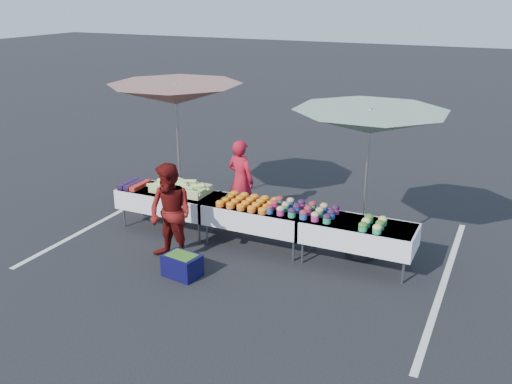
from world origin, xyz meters
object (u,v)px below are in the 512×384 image
at_px(table_center, 256,215).
at_px(umbrella_left, 176,95).
at_px(table_right, 357,232).
at_px(vendor, 241,180).
at_px(storage_bin, 182,265).
at_px(customer, 171,214).
at_px(umbrella_right, 370,123).
at_px(table_left, 168,199).

height_order(table_center, umbrella_left, umbrella_left).
relative_size(table_right, vendor, 1.17).
distance_m(table_center, storage_bin, 1.67).
bearing_deg(storage_bin, customer, 146.40).
height_order(vendor, umbrella_left, umbrella_left).
distance_m(table_center, customer, 1.52).
distance_m(vendor, customer, 2.12).
height_order(umbrella_left, umbrella_right, umbrella_left).
xyz_separation_m(table_left, table_right, (3.60, 0.00, 0.00)).
height_order(table_right, customer, customer).
bearing_deg(customer, umbrella_left, 128.03).
distance_m(vendor, umbrella_right, 3.04).
xyz_separation_m(table_right, storage_bin, (-2.37, -1.51, -0.40)).
xyz_separation_m(table_left, customer, (0.79, -1.11, 0.25)).
bearing_deg(storage_bin, vendor, 104.02).
bearing_deg(table_right, customer, -158.52).
bearing_deg(table_right, storage_bin, -147.42).
bearing_deg(vendor, storage_bin, 108.00).
xyz_separation_m(table_left, umbrella_right, (3.58, 0.40, 1.71)).
relative_size(vendor, umbrella_right, 0.49).
relative_size(table_right, umbrella_left, 0.58).
bearing_deg(umbrella_right, vendor, 166.85).
bearing_deg(table_center, umbrella_right, 12.66).
xyz_separation_m(table_center, umbrella_right, (1.78, 0.40, 1.71)).
relative_size(vendor, storage_bin, 2.62).
bearing_deg(table_right, umbrella_left, 168.27).
distance_m(customer, umbrella_right, 3.49).
bearing_deg(vendor, umbrella_right, 179.73).
height_order(table_center, table_right, same).
xyz_separation_m(umbrella_left, storage_bin, (1.48, -2.31, -2.19)).
distance_m(table_left, table_right, 3.60).
relative_size(table_left, storage_bin, 3.05).
distance_m(table_left, umbrella_right, 3.99).
bearing_deg(table_center, customer, -132.48).
bearing_deg(umbrella_right, table_right, -87.33).
distance_m(table_center, vendor, 1.30).
bearing_deg(storage_bin, table_right, 41.48).
bearing_deg(umbrella_left, storage_bin, -57.34).
relative_size(customer, umbrella_right, 0.51).
xyz_separation_m(table_left, umbrella_left, (-0.25, 0.80, 1.80)).
height_order(table_left, umbrella_left, umbrella_left).
bearing_deg(table_left, customer, -54.62).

